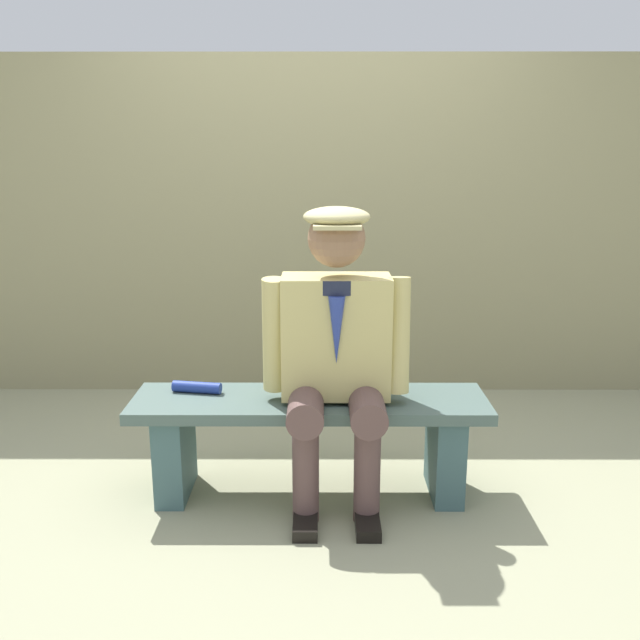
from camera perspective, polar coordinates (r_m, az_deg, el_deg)
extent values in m
plane|color=gray|center=(3.17, -0.84, -14.22)|extent=(30.00, 30.00, 0.00)
cube|color=#455A55|center=(2.99, -0.87, -6.98)|extent=(1.55, 0.40, 0.05)
cube|color=#3D5C5E|center=(3.13, 10.42, -10.76)|extent=(0.13, 0.34, 0.40)
cube|color=#3D5C5E|center=(3.15, -12.05, -10.67)|extent=(0.13, 0.34, 0.40)
cube|color=tan|center=(2.90, 1.34, -1.37)|extent=(0.46, 0.22, 0.52)
cylinder|color=#1E2338|center=(2.84, 1.37, 3.10)|extent=(0.25, 0.25, 0.06)
cone|color=navy|center=(2.77, 1.40, -0.88)|extent=(0.07, 0.07, 0.29)
sphere|color=#8C664C|center=(2.79, 1.40, 6.83)|extent=(0.24, 0.24, 0.24)
ellipsoid|color=tan|center=(2.78, 1.41, 8.65)|extent=(0.27, 0.27, 0.08)
cube|color=tan|center=(2.68, 1.46, 7.80)|extent=(0.19, 0.11, 0.02)
cylinder|color=brown|center=(2.87, 3.90, -7.00)|extent=(0.15, 0.42, 0.15)
cylinder|color=brown|center=(2.86, 3.97, -12.26)|extent=(0.11, 0.11, 0.47)
cube|color=black|center=(2.91, 3.98, -16.52)|extent=(0.10, 0.24, 0.05)
cylinder|color=tan|center=(2.87, 6.54, -1.27)|extent=(0.10, 0.15, 0.50)
cylinder|color=brown|center=(2.87, -1.18, -7.01)|extent=(0.15, 0.42, 0.15)
cylinder|color=brown|center=(2.85, -1.21, -12.28)|extent=(0.11, 0.11, 0.47)
cube|color=black|center=(2.90, -1.22, -16.54)|extent=(0.10, 0.24, 0.05)
cylinder|color=tan|center=(2.86, -3.84, -1.27)|extent=(0.12, 0.16, 0.50)
cylinder|color=navy|center=(3.08, -10.28, -5.56)|extent=(0.22, 0.09, 0.05)
cube|color=gray|center=(4.30, -0.56, 7.68)|extent=(12.00, 0.24, 2.05)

